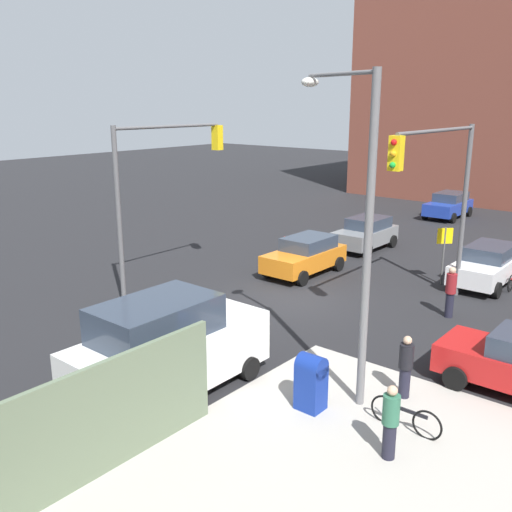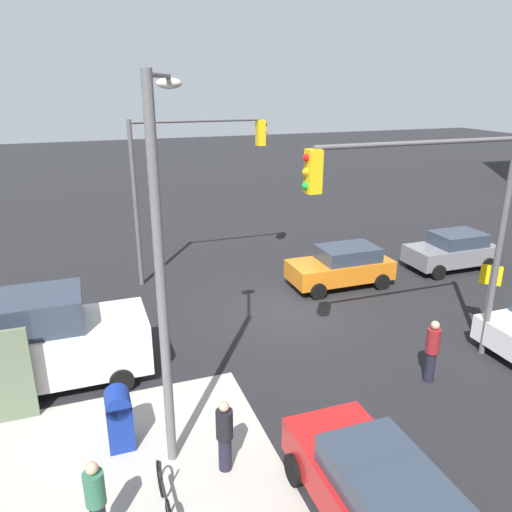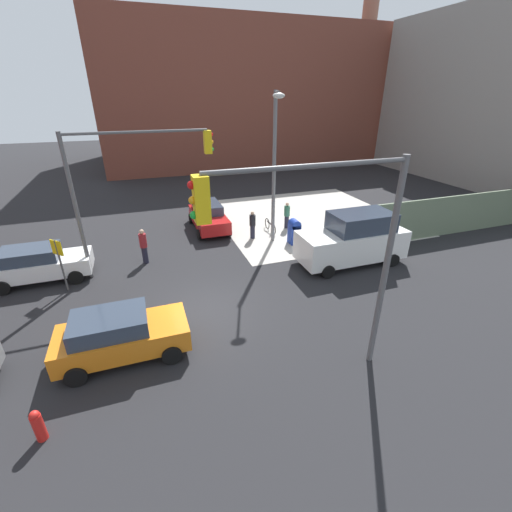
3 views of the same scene
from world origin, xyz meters
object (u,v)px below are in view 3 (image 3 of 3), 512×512
Objects in this scene: smokestack at (362,77)px; traffic_signal_nw_corner at (130,174)px; traffic_signal_se_corner at (325,236)px; hatchback_white at (39,264)px; mailbox_blue at (294,231)px; pedestrian_waiting at (253,225)px; sedan_red at (208,216)px; pedestrian_crossing at (287,215)px; fire_hydrant at (38,425)px; pedestrian_walking_north at (144,246)px; bicycle_at_crosswalk at (42,264)px; van_white_delivery at (353,239)px; bicycle_leaning_on_fence at (270,226)px; sedan_orange at (120,335)px; street_lamp_corner at (275,160)px.

traffic_signal_nw_corner is (-28.92, -25.50, -4.94)m from smokestack.
traffic_signal_se_corner is 13.59m from hatchback_white.
hatchback_white is (-12.81, -0.06, 0.08)m from mailbox_blue.
smokestack reaches higher than pedestrian_waiting.
pedestrian_crossing is (4.72, -1.53, 0.03)m from sedan_red.
smokestack is 20.45× the size of fire_hydrant.
pedestrian_walking_north is at bearing 113.85° from pedestrian_waiting.
bicycle_at_crosswalk is (-1.80, 10.20, -0.14)m from fire_hydrant.
pedestrian_walking_north is at bearing -137.56° from sedan_red.
van_white_delivery is at bearing 24.92° from fire_hydrant.
mailbox_blue is at bearing -4.40° from bicycle_at_crosswalk.
bicycle_leaning_on_fence is (-1.20, -0.20, -0.53)m from pedestrian_crossing.
fire_hydrant is at bearing 116.40° from pedestrian_crossing.
pedestrian_waiting is at bearing 48.34° from sedan_orange.
fire_hydrant is at bearing 151.32° from pedestrian_waiting.
pedestrian_walking_north reaches higher than hatchback_white.
fire_hydrant is at bearing -132.93° from bicycle_leaning_on_fence.
pedestrian_crossing reaches higher than sedan_red.
pedestrian_waiting is (1.79, 11.00, -3.77)m from traffic_signal_se_corner.
pedestrian_walking_north reaches higher than bicycle_leaning_on_fence.
bicycle_at_crosswalk is at bearing 166.85° from pedestrian_walking_north.
pedestrian_waiting reaches higher than bicycle_at_crosswalk.
traffic_signal_se_corner is 10.94m from mailbox_blue.
van_white_delivery reaches higher than mailbox_blue.
van_white_delivery reaches higher than fire_hydrant.
mailbox_blue is 0.85× the size of pedestrian_crossing.
smokestack is at bearing 37.00° from pedestrian_walking_north.
sedan_orange is at bearing 152.56° from traffic_signal_se_corner.
fire_hydrant is 0.17× the size of van_white_delivery.
hatchback_white is 2.41× the size of bicycle_leaning_on_fence.
hatchback_white is 0.96× the size of sedan_red.
traffic_signal_se_corner reaches higher than mailbox_blue.
traffic_signal_se_corner is 11.27m from pedestrian_walking_north.
traffic_signal_se_corner is at bearing -88.59° from sedan_red.
mailbox_blue reaches higher than fire_hydrant.
hatchback_white reaches higher than fire_hydrant.
van_white_delivery is (2.84, -3.65, -3.42)m from street_lamp_corner.
sedan_red is 9.36m from bicycle_at_crosswalk.
traffic_signal_nw_corner is at bearing -160.64° from bicycle_leaning_on_fence.
sedan_red is 2.51× the size of bicycle_leaning_on_fence.
fire_hydrant is (-31.84, -34.20, -9.13)m from smokestack.
sedan_red is at bearing 129.33° from van_white_delivery.
pedestrian_waiting is (7.26, 8.16, 0.02)m from sedan_orange.
traffic_signal_se_corner is 1.59× the size of sedan_orange.
sedan_orange is 0.93× the size of sedan_red.
pedestrian_walking_north is (-4.41, 9.70, -3.68)m from traffic_signal_se_corner.
pedestrian_walking_north is (-9.91, 3.40, -0.33)m from van_white_delivery.
bicycle_leaning_on_fence is at bearing -132.97° from smokestack.
pedestrian_waiting is at bearing 8.23° from hatchback_white.
smokestack is at bearing 47.05° from fire_hydrant.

